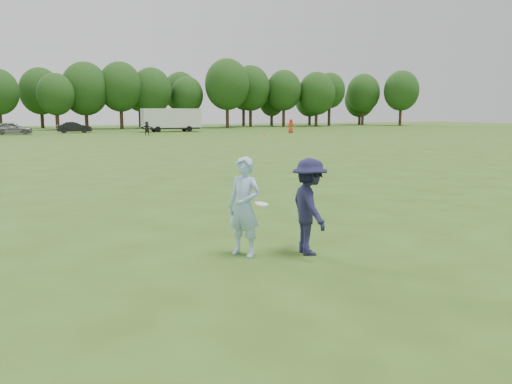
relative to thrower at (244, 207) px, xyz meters
The scene contains 11 objects.
ground 1.82m from the thrower, ahead, with size 200.00×200.00×0.00m, color #324C15.
thrower is the anchor object (origin of this frame).
defender 1.28m from the thrower, 19.84° to the right, with size 1.23×0.71×1.90m, color #1B1B3D.
player_far_c 56.91m from the thrower, 61.04° to the left, with size 0.89×0.58×1.83m, color red.
player_far_d 51.96m from the thrower, 80.16° to the left, with size 1.52×0.48×1.64m, color black.
car_e 59.12m from the thrower, 95.68° to the left, with size 1.84×4.57×1.56m, color slate.
car_f 61.47m from the thrower, 88.66° to the left, with size 1.53×4.38×1.44m, color black.
field_cone 49.08m from the thrower, 64.49° to the left, with size 0.28×0.28×0.30m, color #FF4B0D.
disc_in_play 0.35m from the thrower, 40.79° to the right, with size 0.28×0.28×0.08m.
cargo_trailer 61.65m from the thrower, 76.75° to the left, with size 9.00×2.75×3.20m.
treeline 77.18m from the thrower, 86.76° to the left, with size 130.35×18.39×11.74m.
Camera 1 is at (-5.20, -8.73, 2.79)m, focal length 35.00 mm.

